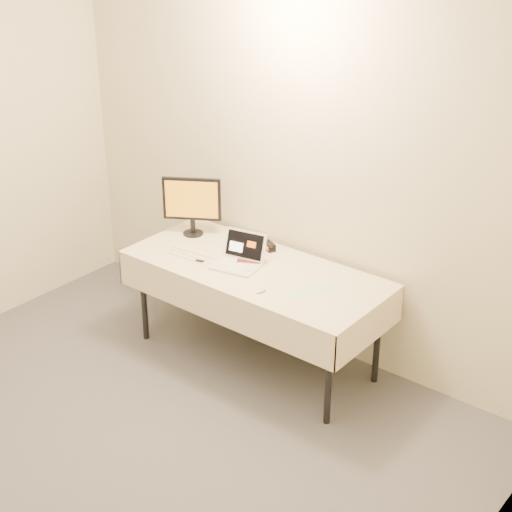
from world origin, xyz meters
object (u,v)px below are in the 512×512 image
Objects in this scene: table at (255,276)px; laptop at (239,258)px; book at (238,244)px; monitor at (192,202)px.

table is 0.16m from laptop.
laptop is 0.12m from book.
table is at bearing -43.30° from monitor.
book is (0.53, -0.11, -0.15)m from monitor.
monitor is (-0.60, 0.18, 0.21)m from laptop.
monitor is at bearing 137.20° from book.
book reaches higher than laptop.
book is at bearing 123.26° from laptop.
laptop is at bearing -76.57° from book.
monitor is 0.56m from book.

